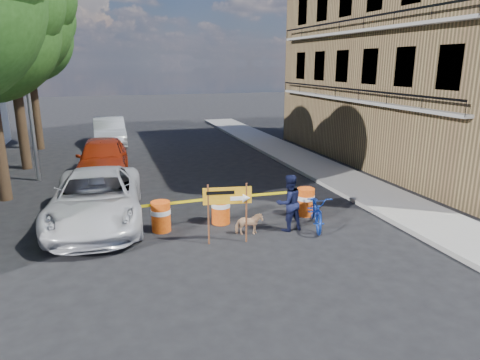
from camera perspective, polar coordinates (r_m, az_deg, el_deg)
ground at (r=11.25m, az=0.57°, el=-9.85°), size 120.00×120.00×0.00m
sidewalk_east at (r=18.87m, az=12.83°, el=0.46°), size 2.40×40.00×0.15m
apartment_building at (r=23.34m, az=24.08°, el=17.02°), size 8.00×16.00×12.00m
tree_mid_b at (r=22.04m, az=-28.46°, el=18.58°), size 5.67×5.40×9.62m
tree_far at (r=26.94m, az=-26.44°, el=16.82°), size 5.04×4.80×8.84m
streetlamp at (r=19.37m, az=-26.50°, el=12.54°), size 1.25×0.18×8.00m
barrel_far_left at (r=12.68m, az=-15.87°, el=-5.18°), size 0.58×0.58×0.90m
barrel_mid_left at (r=12.76m, az=-10.50°, el=-4.71°), size 0.58×0.58×0.90m
barrel_mid_right at (r=13.16m, az=-2.59°, el=-3.83°), size 0.58×0.58×0.90m
barrel_far_right at (r=14.01m, az=8.73°, el=-2.81°), size 0.58×0.58×0.90m
detour_sign at (r=11.49m, az=-0.91°, el=-2.71°), size 1.30×0.36×1.69m
pedestrian at (r=12.58m, az=6.53°, el=-3.03°), size 0.92×0.77×1.69m
bicycle at (r=12.92m, az=10.24°, el=-1.91°), size 1.02×1.24×2.03m
dog at (r=12.33m, az=1.18°, el=-5.89°), size 0.82×0.45×0.65m
suv_white at (r=13.76m, az=-18.61°, el=-2.35°), size 3.04×5.92×1.60m
sedan_red at (r=19.36m, az=-17.84°, el=2.85°), size 2.38×5.15×1.71m
sedan_silver at (r=26.97m, az=-17.01°, el=6.19°), size 1.81×5.05×1.66m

